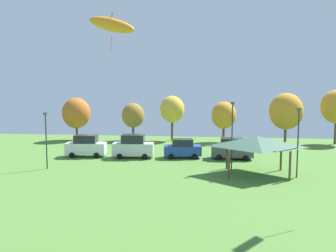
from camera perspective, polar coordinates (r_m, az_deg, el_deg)
The scene contains 14 objects.
kite_flying_7 at distance 29.71m, azimuth -9.13°, elevation 15.76°, with size 4.86×3.06×3.22m.
parked_car_leftmost at distance 42.60m, azimuth -13.02°, elevation -3.16°, with size 4.72×2.20×2.55m.
parked_car_second_from_left at distance 41.04m, azimuth -5.60°, elevation -3.30°, with size 4.76×2.30×2.69m.
parked_car_third_from_left at distance 40.87m, azimuth 2.33°, elevation -3.61°, with size 4.47×2.45×2.20m.
parked_car_rightmost_in_row at distance 40.80m, azimuth 10.24°, elevation -3.61°, with size 4.66×2.15×2.38m.
park_pavilion at distance 33.71m, azimuth 14.05°, elevation -2.45°, with size 6.73×5.11×3.60m.
light_post_1 at distance 33.58m, azimuth 20.14°, elevation -1.91°, with size 0.36×0.20×6.24m.
light_post_2 at distance 34.99m, azimuth 10.24°, elevation -0.98°, with size 0.36×0.20×6.65m.
light_post_3 at distance 36.97m, azimuth -18.96°, elevation -1.66°, with size 0.36×0.20×5.62m.
treeline_tree_0 at distance 56.20m, azimuth -14.50°, elevation 2.02°, with size 4.26×4.26×6.54m.
treeline_tree_1 at distance 54.41m, azimuth -5.63°, elevation 1.69°, with size 3.40×3.40×5.72m.
treeline_tree_2 at distance 53.86m, azimuth 0.66°, elevation 2.68°, with size 3.69×3.69×6.83m.
treeline_tree_3 at distance 53.01m, azimuth 8.93°, elevation 1.70°, with size 3.64×3.64×6.02m.
treeline_tree_4 at distance 54.40m, azimuth 18.40°, elevation 2.24°, with size 4.82×4.82×7.29m.
Camera 1 is at (1.29, 1.84, 7.97)m, focal length 38.00 mm.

